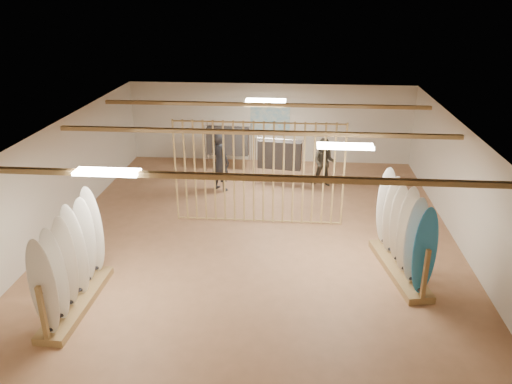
# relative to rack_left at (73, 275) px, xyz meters

# --- Properties ---
(floor) EXTENTS (12.00, 12.00, 0.00)m
(floor) POSITION_rel_rack_left_xyz_m (3.30, 3.33, -0.70)
(floor) COLOR #A4734F
(floor) RESTS_ON ground
(ceiling) EXTENTS (12.00, 12.00, 0.00)m
(ceiling) POSITION_rel_rack_left_xyz_m (3.30, 3.33, 2.10)
(ceiling) COLOR #9B9893
(ceiling) RESTS_ON ground
(wall_back) EXTENTS (12.00, 0.00, 12.00)m
(wall_back) POSITION_rel_rack_left_xyz_m (3.30, 9.33, 0.70)
(wall_back) COLOR silver
(wall_back) RESTS_ON ground
(wall_front) EXTENTS (12.00, 0.00, 12.00)m
(wall_front) POSITION_rel_rack_left_xyz_m (3.30, -2.67, 0.70)
(wall_front) COLOR silver
(wall_front) RESTS_ON ground
(wall_left) EXTENTS (0.00, 12.00, 12.00)m
(wall_left) POSITION_rel_rack_left_xyz_m (-1.70, 3.33, 0.70)
(wall_left) COLOR silver
(wall_left) RESTS_ON ground
(wall_right) EXTENTS (0.00, 12.00, 12.00)m
(wall_right) POSITION_rel_rack_left_xyz_m (8.30, 3.33, 0.70)
(wall_right) COLOR silver
(wall_right) RESTS_ON ground
(ceiling_slats) EXTENTS (9.50, 6.12, 0.10)m
(ceiling_slats) POSITION_rel_rack_left_xyz_m (3.30, 3.33, 2.02)
(ceiling_slats) COLOR olive
(ceiling_slats) RESTS_ON ground
(light_panels) EXTENTS (1.20, 0.35, 0.06)m
(light_panels) POSITION_rel_rack_left_xyz_m (3.30, 3.33, 2.04)
(light_panels) COLOR white
(light_panels) RESTS_ON ground
(bamboo_partition) EXTENTS (4.45, 0.05, 2.78)m
(bamboo_partition) POSITION_rel_rack_left_xyz_m (3.30, 4.13, 0.70)
(bamboo_partition) COLOR tan
(bamboo_partition) RESTS_ON ground
(poster) EXTENTS (1.40, 0.03, 0.90)m
(poster) POSITION_rel_rack_left_xyz_m (3.30, 9.31, 0.90)
(poster) COLOR teal
(poster) RESTS_ON ground
(rack_left) EXTENTS (0.59, 2.53, 2.04)m
(rack_left) POSITION_rel_rack_left_xyz_m (0.00, 0.00, 0.00)
(rack_left) COLOR olive
(rack_left) RESTS_ON floor
(rack_right) EXTENTS (1.04, 2.59, 2.04)m
(rack_right) POSITION_rel_rack_left_xyz_m (6.62, 1.83, 0.00)
(rack_right) COLOR olive
(rack_right) RESTS_ON floor
(clothing_rack_a) EXTENTS (1.52, 0.47, 1.63)m
(clothing_rack_a) POSITION_rel_rack_left_xyz_m (1.94, 8.13, 0.36)
(clothing_rack_a) COLOR silver
(clothing_rack_a) RESTS_ON floor
(clothing_rack_b) EXTENTS (1.46, 0.56, 1.57)m
(clothing_rack_b) POSITION_rel_rack_left_xyz_m (3.75, 6.90, 0.32)
(clothing_rack_b) COLOR silver
(clothing_rack_b) RESTS_ON floor
(shopper_a) EXTENTS (0.92, 0.85, 2.09)m
(shopper_a) POSITION_rel_rack_left_xyz_m (1.93, 6.35, 0.35)
(shopper_a) COLOR #212227
(shopper_a) RESTS_ON floor
(shopper_b) EXTENTS (0.93, 0.78, 1.75)m
(shopper_b) POSITION_rel_rack_left_xyz_m (5.15, 6.98, 0.18)
(shopper_b) COLOR #3A362D
(shopper_b) RESTS_ON floor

